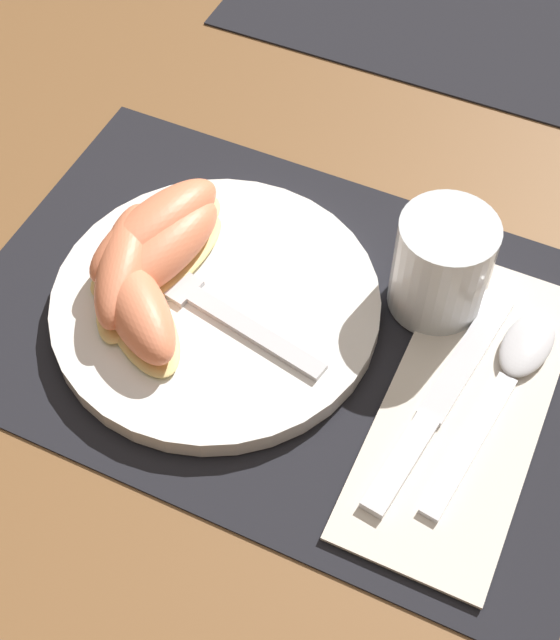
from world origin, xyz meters
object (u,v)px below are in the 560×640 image
(juice_glass, at_px, (441,270))
(plate, at_px, (216,304))
(spoon, at_px, (513,369))
(citrus_wedge_0, at_px, (156,233))
(citrus_wedge_2, at_px, (127,267))
(citrus_wedge_3, at_px, (137,309))
(citrus_wedge_1, at_px, (157,257))
(knife, at_px, (438,403))
(fork, at_px, (201,300))

(juice_glass, bearing_deg, plate, -151.61)
(spoon, xyz_separation_m, citrus_wedge_0, (-0.28, -0.01, 0.03))
(spoon, relative_size, citrus_wedge_2, 1.49)
(citrus_wedge_3, bearing_deg, citrus_wedge_1, 103.28)
(knife, distance_m, citrus_wedge_2, 0.24)
(knife, bearing_deg, plate, 176.76)
(plate, bearing_deg, juice_glass, 28.39)
(juice_glass, distance_m, citrus_wedge_0, 0.21)
(plate, bearing_deg, citrus_wedge_1, 174.04)
(spoon, bearing_deg, plate, -170.27)
(knife, xyz_separation_m, citrus_wedge_3, (-0.22, -0.03, 0.03))
(juice_glass, height_order, citrus_wedge_3, juice_glass)
(knife, distance_m, spoon, 0.06)
(knife, height_order, spoon, spoon)
(knife, xyz_separation_m, citrus_wedge_2, (-0.24, -0.00, 0.03))
(spoon, relative_size, citrus_wedge_0, 1.36)
(citrus_wedge_0, height_order, citrus_wedge_2, same)
(knife, relative_size, citrus_wedge_3, 1.80)
(citrus_wedge_3, bearing_deg, citrus_wedge_2, 131.57)
(knife, bearing_deg, fork, 179.21)
(plate, relative_size, citrus_wedge_3, 2.17)
(spoon, distance_m, citrus_wedge_1, 0.27)
(knife, distance_m, citrus_wedge_1, 0.23)
(juice_glass, bearing_deg, citrus_wedge_2, -156.40)
(juice_glass, bearing_deg, citrus_wedge_1, -159.48)
(fork, bearing_deg, citrus_wedge_3, -131.56)
(plate, xyz_separation_m, citrus_wedge_3, (-0.04, -0.04, 0.02))
(citrus_wedge_0, bearing_deg, citrus_wedge_2, -94.85)
(juice_glass, xyz_separation_m, citrus_wedge_1, (-0.19, -0.07, -0.00))
(spoon, bearing_deg, fork, -168.74)
(fork, bearing_deg, juice_glass, 29.35)
(knife, relative_size, spoon, 1.07)
(juice_glass, xyz_separation_m, spoon, (0.07, -0.04, -0.03))
(plate, relative_size, citrus_wedge_2, 1.93)
(juice_glass, height_order, citrus_wedge_0, juice_glass)
(spoon, bearing_deg, citrus_wedge_3, -162.64)
(juice_glass, xyz_separation_m, knife, (0.03, -0.09, -0.03))
(knife, bearing_deg, spoon, 50.36)
(spoon, height_order, citrus_wedge_3, citrus_wedge_3)
(citrus_wedge_0, bearing_deg, spoon, 2.72)
(citrus_wedge_0, relative_size, citrus_wedge_2, 1.10)
(plate, xyz_separation_m, juice_glass, (0.14, 0.08, 0.03))
(citrus_wedge_3, bearing_deg, juice_glass, 33.36)
(fork, xyz_separation_m, citrus_wedge_2, (-0.06, -0.01, 0.01))
(fork, distance_m, citrus_wedge_2, 0.06)
(citrus_wedge_0, distance_m, citrus_wedge_3, 0.07)
(juice_glass, relative_size, citrus_wedge_0, 0.59)
(citrus_wedge_0, relative_size, citrus_wedge_3, 1.24)
(plate, height_order, citrus_wedge_3, citrus_wedge_3)
(citrus_wedge_0, relative_size, citrus_wedge_1, 1.05)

